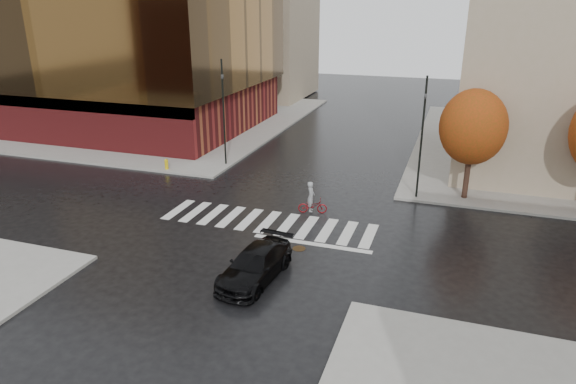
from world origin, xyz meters
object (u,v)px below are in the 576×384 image
cyclist (312,202)px  traffic_light_ne (422,130)px  sedan (255,265)px  fire_hydrant (166,164)px  traffic_light_nw (223,106)px

cyclist → traffic_light_ne: (5.36, 4.11, 3.61)m
sedan → cyclist: (0.24, 7.85, -0.05)m
fire_hydrant → traffic_light_ne: bearing=0.4°
traffic_light_ne → fire_hydrant: (-17.13, -0.11, -3.69)m
cyclist → fire_hydrant: cyclist is taller
fire_hydrant → cyclist: bearing=-18.8°
cyclist → traffic_light_nw: size_ratio=0.25×
sedan → traffic_light_nw: 16.91m
sedan → fire_hydrant: 16.54m
cyclist → fire_hydrant: 12.43m
sedan → fire_hydrant: sedan is taller
traffic_light_nw → fire_hydrant: 5.69m
traffic_light_nw → traffic_light_ne: size_ratio=1.03×
sedan → traffic_light_nw: (-8.15, 14.35, 3.70)m
traffic_light_nw → sedan: bearing=39.8°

